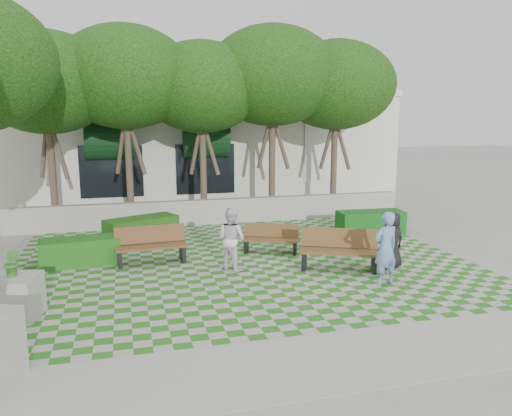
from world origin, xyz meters
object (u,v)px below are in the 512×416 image
object	(u,v)px
hedge_midleft	(142,230)
hedge_west	(80,251)
bench_east	(339,250)
person_blue	(386,248)
planter_back	(15,295)
person_dark	(392,240)
bench_mid	(271,239)
person_white	(231,239)
hedge_east	(371,222)
bench_west	(151,246)

from	to	relation	value
hedge_midleft	hedge_west	world-z (taller)	hedge_midleft
bench_east	person_blue	bearing A→B (deg)	-43.31
planter_back	person_dark	size ratio (longest dim) A/B	0.96
person_blue	hedge_west	bearing A→B (deg)	-36.72
bench_mid	planter_back	xyz separation A→B (m)	(-6.20, -3.30, 0.07)
bench_east	bench_mid	size ratio (longest dim) A/B	1.24
bench_east	person_dark	distance (m)	1.42
bench_mid	hedge_west	bearing A→B (deg)	-159.40
bench_mid	hedge_midleft	xyz separation A→B (m)	(-3.58, 2.26, -0.01)
hedge_west	person_white	world-z (taller)	person_white
hedge_midleft	planter_back	world-z (taller)	planter_back
bench_east	hedge_east	distance (m)	4.33
person_dark	bench_east	bearing A→B (deg)	-19.72
planter_back	person_blue	world-z (taller)	person_blue
bench_east	person_white	distance (m)	2.79
person_dark	hedge_midleft	bearing A→B (deg)	-46.47
bench_east	planter_back	size ratio (longest dim) A/B	1.47
bench_mid	planter_back	size ratio (longest dim) A/B	1.18
hedge_east	bench_west	bearing A→B (deg)	-168.06
person_blue	person_dark	distance (m)	1.40
bench_mid	person_dark	bearing A→B (deg)	-17.57
hedge_west	person_blue	size ratio (longest dim) A/B	1.16
bench_east	planter_back	distance (m)	7.55
person_blue	person_white	xyz separation A→B (m)	(-3.24, 2.06, -0.06)
hedge_east	person_dark	world-z (taller)	person_dark
bench_east	hedge_east	xyz separation A→B (m)	(2.69, 3.40, -0.12)
person_blue	person_dark	xyz separation A→B (m)	(0.83, 1.13, -0.13)
bench_mid	person_blue	xyz separation A→B (m)	(1.80, -3.35, 0.47)
person_white	planter_back	bearing A→B (deg)	73.43
bench_east	bench_west	world-z (taller)	bench_east
hedge_midleft	bench_west	bearing A→B (deg)	-86.27
person_blue	bench_west	bearing A→B (deg)	-41.54
person_dark	person_white	distance (m)	4.17
bench_mid	person_white	size ratio (longest dim) A/B	1.03
bench_east	hedge_midleft	size ratio (longest dim) A/B	0.94
bench_west	planter_back	distance (m)	4.20
bench_mid	bench_west	xyz separation A→B (m)	(-3.42, -0.16, 0.07)
hedge_midleft	hedge_west	bearing A→B (deg)	-129.33
person_dark	bench_west	bearing A→B (deg)	-29.50
hedge_midleft	person_blue	xyz separation A→B (m)	(5.38, -5.61, 0.48)
bench_west	planter_back	xyz separation A→B (m)	(-2.78, -3.15, -0.00)
hedge_west	bench_east	bearing A→B (deg)	-18.65
hedge_midleft	person_dark	distance (m)	7.66
hedge_midleft	person_dark	bearing A→B (deg)	-35.84
hedge_east	hedge_midleft	xyz separation A→B (m)	(-7.50, 0.86, 0.01)
bench_west	hedge_midleft	distance (m)	2.42
planter_back	bench_west	bearing A→B (deg)	48.51
person_white	person_dark	bearing A→B (deg)	-142.48
person_white	hedge_west	bearing A→B (deg)	29.31
hedge_east	person_white	bearing A→B (deg)	-153.44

